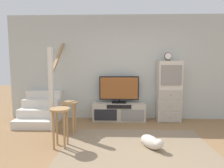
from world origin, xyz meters
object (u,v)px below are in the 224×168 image
at_px(desk_clock, 168,57).
at_px(dog, 151,142).
at_px(bar_stool_near, 60,118).
at_px(bar_stool_far, 70,110).
at_px(media_console, 119,112).
at_px(side_cabinet, 169,91).
at_px(television, 119,89).

relative_size(desk_clock, dog, 0.42).
height_order(bar_stool_near, bar_stool_far, bar_stool_near).
height_order(media_console, bar_stool_far, bar_stool_far).
bearing_deg(dog, side_cabinet, 66.37).
xyz_separation_m(media_console, bar_stool_near, (-1.02, -1.60, 0.29)).
height_order(media_console, dog, media_console).
height_order(television, side_cabinet, side_cabinet).
bearing_deg(side_cabinet, dog, -113.63).
relative_size(side_cabinet, dog, 3.10).
bearing_deg(television, bar_stool_near, -122.27).
bearing_deg(bar_stool_near, television, 57.73).
height_order(bar_stool_near, dog, bar_stool_near).
bearing_deg(media_console, desk_clock, -0.23).
relative_size(television, bar_stool_near, 1.44).
distance_m(side_cabinet, bar_stool_far, 2.49).
height_order(media_console, side_cabinet, side_cabinet).
relative_size(media_console, dog, 2.71).
distance_m(bar_stool_near, bar_stool_far, 0.64).
bearing_deg(media_console, side_cabinet, 0.46).
xyz_separation_m(television, desk_clock, (1.20, -0.03, 0.81)).
bearing_deg(bar_stool_far, television, 43.88).
bearing_deg(dog, television, 108.62).
distance_m(television, bar_stool_near, 1.94).
height_order(media_console, television, television).
height_order(side_cabinet, dog, side_cabinet).
bearing_deg(side_cabinet, desk_clock, -165.07).
relative_size(desk_clock, bar_stool_far, 0.30).
relative_size(media_console, side_cabinet, 0.87).
bearing_deg(media_console, bar_stool_far, -136.83).
bearing_deg(bar_stool_near, desk_clock, 35.58).
xyz_separation_m(television, side_cabinet, (1.26, -0.01, -0.06)).
bearing_deg(desk_clock, side_cabinet, 14.93).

